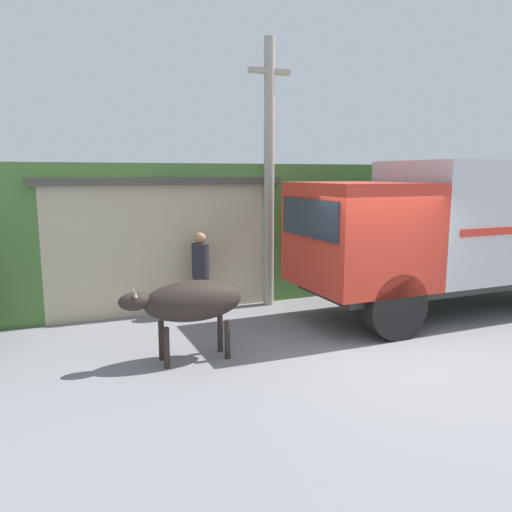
# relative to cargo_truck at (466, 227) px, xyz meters

# --- Properties ---
(ground_plane) EXTENTS (60.00, 60.00, 0.00)m
(ground_plane) POSITION_rel_cargo_truck_xyz_m (-2.94, -1.56, -1.78)
(ground_plane) COLOR gray
(hillside_embankment) EXTENTS (32.00, 5.66, 3.08)m
(hillside_embankment) POSITION_rel_cargo_truck_xyz_m (-2.94, 5.08, -0.24)
(hillside_embankment) COLOR #4C7A38
(hillside_embankment) RESTS_ON ground_plane
(building_backdrop) EXTENTS (5.04, 2.70, 2.80)m
(building_backdrop) POSITION_rel_cargo_truck_xyz_m (-5.78, 3.45, -0.37)
(building_backdrop) COLOR #C6B793
(building_backdrop) RESTS_ON ground_plane
(cargo_truck) EXTENTS (7.17, 2.33, 3.12)m
(cargo_truck) POSITION_rel_cargo_truck_xyz_m (0.00, 0.00, 0.00)
(cargo_truck) COLOR #2D2D2D
(cargo_truck) RESTS_ON ground_plane
(brown_cow) EXTENTS (1.91, 0.64, 1.26)m
(brown_cow) POSITION_rel_cargo_truck_xyz_m (-6.05, -0.53, -0.85)
(brown_cow) COLOR #2D231E
(brown_cow) RESTS_ON ground_plane
(pedestrian_on_hill) EXTENTS (0.41, 0.41, 1.70)m
(pedestrian_on_hill) POSITION_rel_cargo_truck_xyz_m (-5.18, 1.83, -0.85)
(pedestrian_on_hill) COLOR #38332D
(pedestrian_on_hill) RESTS_ON ground_plane
(utility_pole) EXTENTS (0.90, 0.22, 5.63)m
(utility_pole) POSITION_rel_cargo_truck_xyz_m (-3.56, 2.04, 1.15)
(utility_pole) COLOR #9E998E
(utility_pole) RESTS_ON ground_plane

